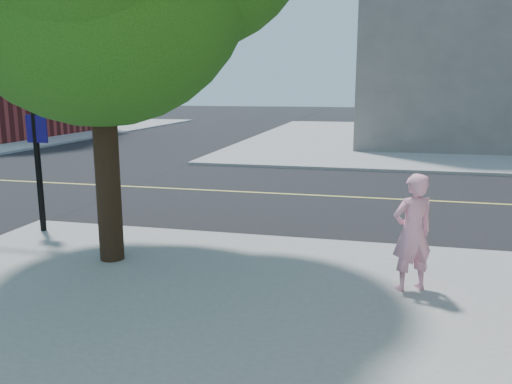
# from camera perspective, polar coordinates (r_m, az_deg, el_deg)

# --- Properties ---
(ground) EXTENTS (140.00, 140.00, 0.00)m
(ground) POSITION_cam_1_polar(r_m,az_deg,el_deg) (11.57, -18.84, -3.83)
(ground) COLOR black
(ground) RESTS_ON ground
(road_ew) EXTENTS (140.00, 9.00, 0.01)m
(road_ew) POSITION_cam_1_polar(r_m,az_deg,el_deg) (15.45, -10.03, 0.40)
(road_ew) COLOR black
(road_ew) RESTS_ON ground
(man_on_phone) EXTENTS (0.73, 0.64, 1.67)m
(man_on_phone) POSITION_cam_1_polar(r_m,az_deg,el_deg) (7.51, 16.94, -4.32)
(man_on_phone) COLOR #F79EBA
(man_on_phone) RESTS_ON sidewalk_se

